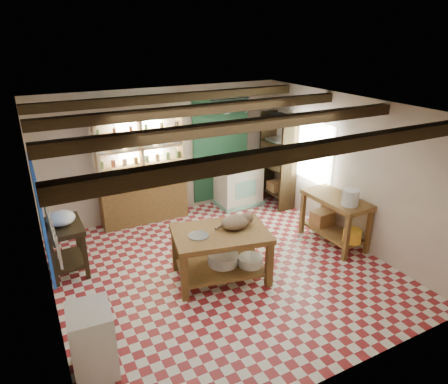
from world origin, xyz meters
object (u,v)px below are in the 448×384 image
work_table (221,255)px  cat (236,222)px  stove (238,185)px  right_counter (334,220)px  prep_table (66,248)px  white_cabinet (93,341)px

work_table → cat: cat is taller
stove → right_counter: size_ratio=0.75×
prep_table → cat: (2.33, -1.30, 0.49)m
prep_table → right_counter: right_counter is taller
right_counter → work_table: bearing=-179.9°
stove → right_counter: stove is taller
prep_table → white_cabinet: (-0.02, -2.27, -0.00)m
stove → cat: 2.77m
work_table → prep_table: prep_table is taller
right_counter → cat: (-2.05, -0.05, 0.46)m
work_table → prep_table: bearing=160.1°
prep_table → stove: bearing=15.3°
work_table → stove: 2.86m
white_cabinet → cat: 2.59m
work_table → stove: size_ratio=1.51×
right_counter → cat: 2.10m
stove → right_counter: (0.66, -2.30, -0.01)m
right_counter → prep_table: bearing=163.0°
white_cabinet → right_counter: bearing=16.9°
cat → right_counter: bearing=3.5°
stove → cat: cat is taller
work_table → stove: bearing=67.1°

